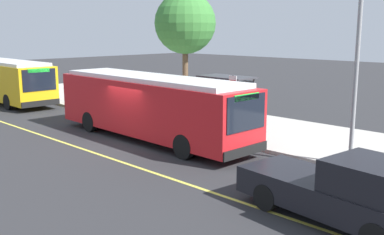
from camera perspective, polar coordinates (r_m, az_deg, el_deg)
The scene contains 12 objects.
ground_plane at distance 20.64m, azimuth -7.76°, elevation -3.09°, with size 120.00×120.00×0.00m, color #2B2B2D.
sidewalk_curb at distance 24.63m, azimuth 3.36°, elevation -0.54°, with size 44.00×6.40×0.15m, color #B7B2A8.
lane_stripe_center at distance 19.43m, azimuth -12.92°, elevation -4.14°, with size 36.00×0.14×0.01m, color #E0D64C.
transit_bus_main at distance 20.75m, azimuth -5.27°, elevation 1.60°, with size 11.38×2.80×2.95m.
transit_bus_second at distance 34.42m, azimuth -22.73°, elevation 4.49°, with size 11.13×2.72×2.95m.
pickup_truck at distance 12.45m, azimuth 18.68°, elevation -8.92°, with size 5.59×2.59×1.85m.
bus_shelter at distance 23.97m, azimuth 4.27°, elevation 3.59°, with size 2.90×1.60×2.48m.
waiting_bench at distance 23.83m, azimuth 4.93°, elevation 0.41°, with size 1.60×0.48×0.95m.
route_sign_post at distance 20.97m, azimuth 5.17°, elevation 2.64°, with size 0.44×0.08×2.80m.
pedestrian_commuter at distance 23.30m, azimuth -1.77°, elevation 1.42°, with size 0.24×0.40×1.69m.
street_tree_near_shelter at distance 29.15m, azimuth -0.87°, elevation 11.80°, with size 3.90×3.90×7.24m.
utility_pole at distance 17.09m, azimuth 20.00°, elevation 4.86°, with size 0.16×0.16×6.40m, color gray.
Camera 1 is at (15.95, -12.13, 4.96)m, focal length 42.19 mm.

